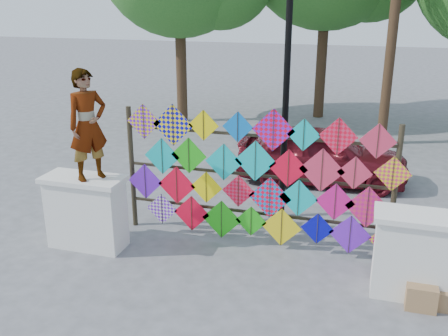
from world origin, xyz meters
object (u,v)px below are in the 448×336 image
(kite_rack, at_px, (256,178))
(vendor_woman, at_px, (88,125))
(sedan, at_px, (322,155))
(lamppost, at_px, (287,81))

(kite_rack, relative_size, vendor_woman, 2.69)
(vendor_woman, relative_size, sedan, 0.46)
(vendor_woman, relative_size, lamppost, 0.41)
(sedan, distance_m, lamppost, 3.03)
(kite_rack, xyz_separation_m, sedan, (0.77, 3.46, -0.55))
(vendor_woman, xyz_separation_m, lamppost, (2.81, 2.20, 0.51))
(sedan, height_order, lamppost, lamppost)
(sedan, bearing_deg, kite_rack, 163.31)
(vendor_woman, bearing_deg, lamppost, -18.66)
(lamppost, bearing_deg, sedan, 76.53)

